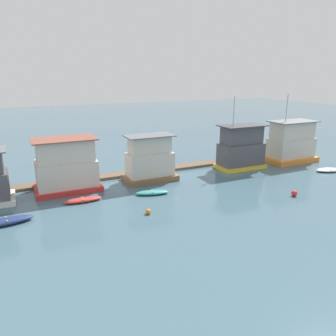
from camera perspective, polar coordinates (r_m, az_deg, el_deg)
The scene contains 13 objects.
ground_plane at distance 38.05m, azimuth -0.64°, elevation -1.65°, with size 200.00×200.00×0.00m, color #426070.
dock_walkway at distance 40.43m, azimuth -2.27°, elevation -0.37°, with size 51.00×1.85×0.30m, color brown.
houseboat_red at distance 34.79m, azimuth -17.29°, elevation 0.27°, with size 6.47×4.14×5.43m.
houseboat_brown at distance 36.55m, azimuth -3.19°, elevation 1.30°, with size 5.80×3.39×5.15m.
houseboat_yellow at distance 42.33m, azimuth 12.60°, elevation 3.32°, with size 6.04×3.34×9.02m.
houseboat_orange at distance 47.74m, azimuth 20.64°, elevation 4.08°, with size 6.88×4.08×9.10m.
dinghy_navy at distance 29.42m, azimuth -26.28°, elevation -8.30°, with size 4.15×1.67×0.51m.
dinghy_red at distance 31.83m, azimuth -14.63°, elevation -5.39°, with size 3.57×1.11×0.41m.
dinghy_teal at distance 32.73m, azimuth -2.78°, elevation -4.28°, with size 3.45×1.88×0.40m.
dinghy_white at distance 44.88m, azimuth 26.12°, elevation -0.29°, with size 3.33×2.21×0.42m.
mooring_post_far_right at distance 47.72m, azimuth 16.43°, elevation 2.64°, with size 0.25×0.25×2.10m, color brown.
buoy_orange at distance 28.30m, azimuth -3.46°, elevation -7.57°, with size 0.46×0.46×0.46m, color orange.
buoy_red at distance 34.57m, azimuth 21.14°, elevation -4.11°, with size 0.58×0.58×0.58m, color red.
Camera 1 is at (-15.04, -32.99, 11.53)m, focal length 35.00 mm.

